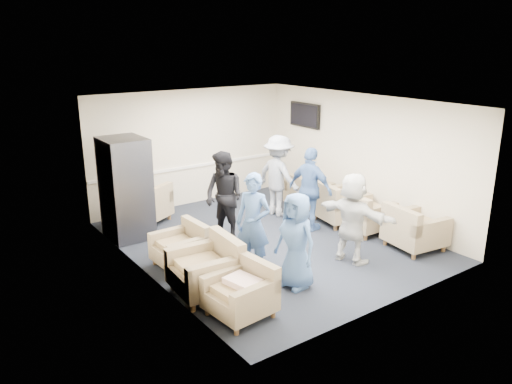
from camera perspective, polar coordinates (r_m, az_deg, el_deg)
floor at (r=9.79m, az=1.35°, el=-5.62°), size 6.00×6.00×0.00m
ceiling at (r=9.10m, az=1.47°, el=10.29°), size 6.00×6.00×0.00m
back_wall at (r=11.83m, az=-7.39°, el=5.06°), size 5.00×0.02×2.70m
front_wall at (r=7.29m, az=15.72°, el=-2.96°), size 5.00×0.02×2.70m
left_wall at (r=8.16m, az=-12.78°, el=-0.62°), size 0.02×6.00×2.70m
right_wall at (r=11.00m, az=11.91°, el=3.94°), size 0.02×6.00×2.70m
chair_rail at (r=11.91m, az=-7.26°, el=2.93°), size 4.98×0.04×0.06m
tv at (r=12.10m, az=5.60°, el=8.74°), size 0.10×1.00×0.58m
armchair_left_near at (r=7.18m, az=-1.49°, el=-11.56°), size 0.89×0.89×0.66m
armchair_left_mid at (r=7.77m, az=-5.43°, el=-8.91°), size 1.01×1.01×0.75m
armchair_left_far at (r=8.75m, az=-8.39°, el=-6.37°), size 0.83×0.83×0.64m
armchair_right_near at (r=9.75m, az=17.48°, el=-4.23°), size 1.03×1.03×0.73m
armchair_right_midnear at (r=10.37m, az=12.25°, el=-2.61°), size 0.92×0.92×0.71m
armchair_right_midfar at (r=10.79m, az=9.36°, el=-1.54°), size 1.08×1.08×0.76m
armchair_right_far at (r=11.63m, az=5.84°, el=-0.22°), size 0.89×0.89×0.69m
armchair_corner at (r=10.90m, az=-12.34°, el=-1.63°), size 1.20×1.20×0.71m
vending_machine at (r=10.03m, az=-14.62°, el=0.41°), size 0.81×0.94×1.99m
backpack at (r=8.46m, az=-6.04°, el=-7.43°), size 0.35×0.28×0.53m
pillow at (r=7.09m, az=-1.53°, el=-10.35°), size 0.44×0.53×0.14m
person_front_left at (r=7.80m, az=4.61°, el=-5.59°), size 0.59×0.81×1.54m
person_mid_left at (r=8.26m, az=-0.32°, el=-3.62°), size 0.65×0.74×1.71m
person_back_left at (r=9.59m, az=-3.68°, el=-0.55°), size 0.86×0.99×1.75m
person_back_right at (r=10.98m, az=2.60°, el=1.85°), size 0.83×1.25×1.80m
person_mid_right at (r=10.17m, az=6.24°, el=0.30°), size 0.65×1.08×1.72m
person_front_right at (r=8.80m, az=10.99°, el=-2.93°), size 0.77×1.56×1.62m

